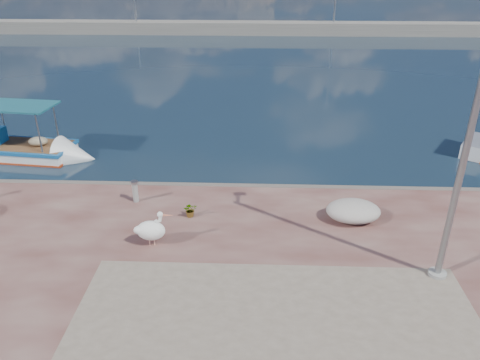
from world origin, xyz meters
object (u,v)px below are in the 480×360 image
boat_left (25,152)px  lamp_post (465,154)px  pelican (151,230)px  bollard_near (135,191)px

boat_left → lamp_post: bearing=-23.3°
boat_left → lamp_post: (14.28, -8.04, 3.59)m
pelican → lamp_post: bearing=-17.8°
boat_left → pelican: (6.89, -7.02, 0.78)m
boat_left → pelican: size_ratio=5.18×
boat_left → lamp_post: 16.78m
pelican → lamp_post: size_ratio=0.15×
lamp_post → boat_left: bearing=150.6°
boat_left → bollard_near: size_ratio=7.76×
boat_left → pelican: bearing=-39.4°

